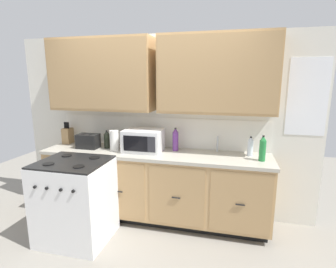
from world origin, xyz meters
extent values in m
plane|color=gray|center=(0.00, 0.00, 0.00)|extent=(8.00, 8.00, 0.00)
cube|color=silver|center=(0.00, 0.62, 1.20)|extent=(4.07, 0.05, 2.39)
cube|color=white|center=(0.00, 0.60, 1.12)|extent=(2.87, 0.01, 0.40)
cube|color=tan|center=(-0.74, 0.43, 1.88)|extent=(1.38, 0.34, 0.92)
cube|color=#A58052|center=(-0.74, 0.26, 1.88)|extent=(1.36, 0.01, 0.87)
cube|color=tan|center=(0.74, 0.43, 1.88)|extent=(1.38, 0.34, 0.92)
cube|color=#A58052|center=(0.74, 0.26, 1.88)|extent=(1.36, 0.01, 0.87)
cube|color=white|center=(1.78, 0.60, 1.62)|extent=(0.44, 0.01, 0.90)
cube|color=black|center=(0.00, 0.33, 0.05)|extent=(2.81, 0.48, 0.10)
cube|color=tan|center=(0.00, 0.30, 0.49)|extent=(2.87, 0.60, 0.78)
cube|color=#A88354|center=(-1.07, 0.00, 0.49)|extent=(0.66, 0.01, 0.72)
cube|color=black|center=(-1.07, -0.02, 0.48)|extent=(0.10, 0.01, 0.01)
cube|color=#A88354|center=(-0.36, 0.00, 0.49)|extent=(0.66, 0.01, 0.72)
cube|color=black|center=(-0.36, -0.02, 0.48)|extent=(0.10, 0.01, 0.01)
cube|color=#A88354|center=(0.36, 0.00, 0.49)|extent=(0.66, 0.01, 0.72)
cube|color=black|center=(0.36, -0.02, 0.48)|extent=(0.10, 0.01, 0.01)
cube|color=#A88354|center=(1.07, 0.00, 0.49)|extent=(0.66, 0.01, 0.72)
cube|color=black|center=(1.07, -0.02, 0.48)|extent=(0.10, 0.01, 0.01)
cube|color=#ADA899|center=(0.00, 0.30, 0.90)|extent=(2.90, 0.63, 0.04)
cube|color=#A8AAAF|center=(0.78, 0.33, 0.91)|extent=(0.56, 0.38, 0.02)
cube|color=white|center=(-0.75, -0.33, 0.46)|extent=(0.76, 0.66, 0.92)
cube|color=black|center=(-0.75, -0.33, 0.93)|extent=(0.74, 0.65, 0.02)
cylinder|color=black|center=(-0.93, -0.49, 0.94)|extent=(0.12, 0.12, 0.01)
cylinder|color=black|center=(-0.57, -0.49, 0.94)|extent=(0.12, 0.12, 0.01)
cylinder|color=black|center=(-0.93, -0.17, 0.94)|extent=(0.12, 0.12, 0.01)
cylinder|color=black|center=(-0.57, -0.17, 0.94)|extent=(0.12, 0.12, 0.01)
cylinder|color=black|center=(-0.97, -0.67, 0.75)|extent=(0.03, 0.02, 0.03)
cylinder|color=black|center=(-0.83, -0.67, 0.75)|extent=(0.03, 0.02, 0.03)
cylinder|color=black|center=(-0.67, -0.67, 0.75)|extent=(0.03, 0.02, 0.03)
cylinder|color=black|center=(-0.53, -0.67, 0.75)|extent=(0.03, 0.02, 0.03)
cube|color=white|center=(-0.14, 0.31, 1.06)|extent=(0.48, 0.36, 0.28)
cube|color=black|center=(-0.18, 0.13, 1.06)|extent=(0.31, 0.01, 0.19)
cube|color=#28282D|center=(0.02, 0.13, 1.06)|extent=(0.10, 0.01, 0.19)
cube|color=black|center=(-0.91, 0.28, 1.02)|extent=(0.28, 0.18, 0.19)
cube|color=black|center=(-0.96, 0.28, 1.11)|extent=(0.02, 0.13, 0.01)
cube|color=black|center=(-0.86, 0.28, 1.11)|extent=(0.02, 0.13, 0.01)
cube|color=#9C794E|center=(-1.34, 0.46, 1.03)|extent=(0.11, 0.14, 0.22)
cylinder|color=black|center=(-1.37, 0.45, 1.19)|extent=(0.02, 0.02, 0.09)
cylinder|color=black|center=(-1.35, 0.45, 1.19)|extent=(0.02, 0.02, 0.09)
cylinder|color=black|center=(-1.33, 0.45, 1.19)|extent=(0.02, 0.02, 0.09)
cylinder|color=black|center=(-1.31, 0.45, 1.19)|extent=(0.02, 0.02, 0.09)
cylinder|color=#B2B5BA|center=(0.78, 0.51, 1.02)|extent=(0.02, 0.02, 0.20)
cylinder|color=white|center=(-0.52, 0.27, 1.05)|extent=(0.12, 0.12, 0.26)
cylinder|color=#663384|center=(0.25, 0.45, 1.04)|extent=(0.08, 0.08, 0.24)
cone|color=#663384|center=(0.25, 0.45, 1.19)|extent=(0.07, 0.07, 0.06)
cylinder|color=black|center=(0.25, 0.45, 1.21)|extent=(0.03, 0.03, 0.02)
cylinder|color=#237A38|center=(1.29, 0.25, 1.04)|extent=(0.07, 0.07, 0.23)
cone|color=#237A38|center=(1.29, 0.25, 1.18)|extent=(0.07, 0.07, 0.06)
cylinder|color=black|center=(1.29, 0.25, 1.21)|extent=(0.03, 0.03, 0.02)
cylinder|color=silver|center=(1.17, 0.43, 1.02)|extent=(0.07, 0.07, 0.19)
cone|color=silver|center=(1.17, 0.43, 1.13)|extent=(0.06, 0.06, 0.05)
cylinder|color=black|center=(1.17, 0.43, 1.15)|extent=(0.02, 0.02, 0.02)
cylinder|color=black|center=(-0.66, 0.34, 1.02)|extent=(0.08, 0.08, 0.19)
cone|color=black|center=(-0.66, 0.34, 1.14)|extent=(0.07, 0.07, 0.05)
cylinder|color=black|center=(-0.66, 0.34, 1.15)|extent=(0.03, 0.03, 0.02)
camera|label=1|loc=(0.94, -2.77, 1.82)|focal=28.07mm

